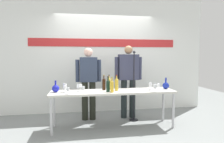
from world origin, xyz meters
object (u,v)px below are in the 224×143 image
at_px(wine_bottle_0, 104,84).
at_px(wine_bottle_4, 109,83).
at_px(wine_glass_left_1, 83,88).
at_px(wine_glass_left_2, 65,88).
at_px(presenter_right, 128,76).
at_px(wine_glass_right_0, 150,85).
at_px(wine_glass_left_4, 65,86).
at_px(wine_glass_left_5, 81,86).
at_px(decanter_blue_left, 56,88).
at_px(wine_glass_right_1, 150,85).
at_px(wine_glass_left_0, 78,86).
at_px(wine_glass_left_3, 68,89).
at_px(wine_bottle_1, 117,84).
at_px(display_table, 113,94).
at_px(wine_glass_right_2, 159,85).
at_px(decanter_blue_right, 166,85).
at_px(wine_bottle_2, 112,86).
at_px(presenter_left, 89,79).
at_px(wine_bottle_3, 108,85).
at_px(wine_glass_right_3, 155,87).
at_px(microphone_stand, 134,97).

xyz_separation_m(wine_bottle_0, wine_bottle_4, (0.12, 0.05, -0.00)).
height_order(wine_glass_left_1, wine_glass_left_2, same).
height_order(presenter_right, wine_glass_right_0, presenter_right).
bearing_deg(wine_bottle_4, wine_glass_left_4, -171.25).
bearing_deg(wine_glass_left_5, decanter_blue_left, -170.32).
bearing_deg(wine_glass_right_1, wine_glass_left_0, -179.69).
bearing_deg(wine_glass_left_0, decanter_blue_left, 177.83).
height_order(decanter_blue_left, wine_glass_left_1, decanter_blue_left).
xyz_separation_m(wine_glass_left_3, wine_glass_left_4, (-0.07, 0.26, 0.03)).
relative_size(presenter_right, wine_bottle_1, 5.31).
xyz_separation_m(display_table, decanter_blue_left, (-1.13, 0.05, 0.14)).
bearing_deg(wine_bottle_1, wine_glass_right_2, -3.70).
bearing_deg(decanter_blue_right, wine_glass_right_2, -156.36).
height_order(decanter_blue_right, wine_bottle_1, wine_bottle_1).
distance_m(decanter_blue_left, wine_glass_left_0, 0.44).
xyz_separation_m(wine_glass_left_3, wine_glass_left_5, (0.24, 0.33, 0.01)).
bearing_deg(wine_bottle_1, wine_bottle_2, -124.86).
height_order(presenter_left, wine_bottle_1, presenter_left).
relative_size(wine_bottle_3, wine_glass_right_3, 2.10).
height_order(wine_bottle_3, wine_glass_left_5, wine_bottle_3).
xyz_separation_m(decanter_blue_left, wine_glass_left_3, (0.25, -0.25, 0.01)).
bearing_deg(wine_bottle_4, wine_glass_right_3, -26.74).
bearing_deg(wine_bottle_0, wine_glass_left_4, -173.75).
bearing_deg(wine_glass_right_1, wine_bottle_2, -166.71).
bearing_deg(wine_glass_left_1, wine_glass_left_5, 97.96).
xyz_separation_m(wine_glass_left_5, wine_glass_right_1, (1.44, -0.09, 0.01)).
bearing_deg(wine_bottle_0, wine_glass_left_5, -178.63).
bearing_deg(display_table, wine_bottle_1, 12.98).
bearing_deg(wine_bottle_4, decanter_blue_right, -6.94).
distance_m(wine_glass_left_0, wine_glass_left_2, 0.27).
bearing_deg(wine_bottle_3, wine_glass_left_2, 176.40).
height_order(wine_bottle_2, wine_glass_right_3, wine_bottle_2).
relative_size(display_table, wine_bottle_1, 7.83).
xyz_separation_m(wine_bottle_4, wine_glass_right_1, (0.85, -0.15, -0.03)).
bearing_deg(wine_glass_right_2, wine_glass_left_2, -179.94).
bearing_deg(wine_glass_right_3, wine_bottle_4, 153.26).
xyz_separation_m(wine_glass_left_5, wine_glass_right_0, (1.41, -0.18, 0.01)).
bearing_deg(wine_bottle_4, wine_bottle_1, -54.21).
relative_size(presenter_left, wine_glass_left_2, 12.18).
xyz_separation_m(presenter_left, wine_glass_right_2, (1.41, -0.63, -0.08)).
xyz_separation_m(decanter_blue_left, wine_glass_left_4, (0.18, 0.01, 0.04)).
bearing_deg(wine_glass_right_3, wine_glass_left_4, 170.57).
bearing_deg(wine_glass_right_2, wine_bottle_4, 166.96).
xyz_separation_m(wine_bottle_1, wine_glass_right_0, (0.69, -0.07, -0.03)).
bearing_deg(wine_glass_left_2, microphone_stand, 15.35).
bearing_deg(wine_glass_left_2, decanter_blue_left, 154.01).
height_order(wine_bottle_1, wine_glass_left_4, wine_bottle_1).
distance_m(wine_bottle_0, wine_bottle_3, 0.24).
relative_size(presenter_right, wine_glass_right_3, 11.61).
bearing_deg(wine_glass_left_4, wine_glass_right_0, -3.59).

